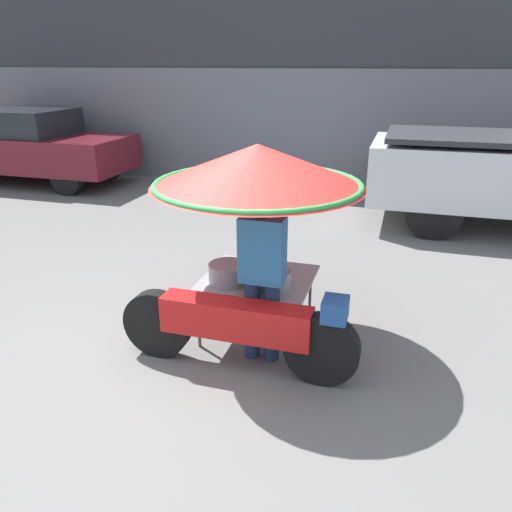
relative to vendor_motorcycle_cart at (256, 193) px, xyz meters
The scene contains 5 objects.
ground_plane 1.65m from the vendor_motorcycle_cart, 125.69° to the right, with size 36.00×36.00×0.00m, color slate.
shopfront_building 7.38m from the vendor_motorcycle_cart, 93.72° to the left, with size 28.00×2.06×3.84m.
vendor_motorcycle_cart is the anchor object (origin of this frame).
vendor_person 0.70m from the vendor_motorcycle_cart, 65.01° to the right, with size 0.38×0.22×1.54m.
parked_car 8.31m from the vendor_motorcycle_cart, 142.89° to the left, with size 4.27×1.77×1.58m.
Camera 1 is at (1.72, -3.47, 2.52)m, focal length 35.00 mm.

